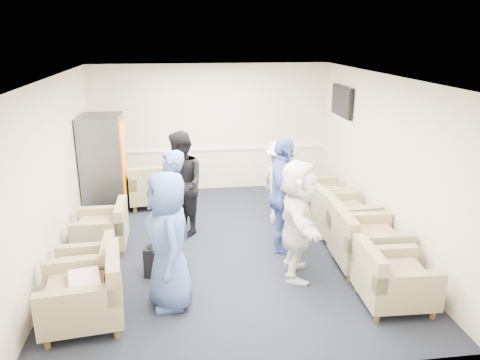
{
  "coord_description": "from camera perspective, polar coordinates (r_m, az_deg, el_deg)",
  "views": [
    {
      "loc": [
        -0.71,
        -6.85,
        3.32
      ],
      "look_at": [
        0.25,
        0.2,
        1.06
      ],
      "focal_mm": 35.0,
      "sensor_mm": 36.0,
      "label": 1
    }
  ],
  "objects": [
    {
      "name": "floor",
      "position": [
        7.64,
        -1.65,
        -8.12
      ],
      "size": [
        6.0,
        6.0,
        0.0
      ],
      "primitive_type": "plane",
      "color": "black",
      "rests_on": "ground"
    },
    {
      "name": "ceiling",
      "position": [
        6.91,
        -1.85,
        12.49
      ],
      "size": [
        6.0,
        6.0,
        0.0
      ],
      "primitive_type": "plane",
      "rotation": [
        3.14,
        0.0,
        0.0
      ],
      "color": "silver",
      "rests_on": "back_wall"
    },
    {
      "name": "back_wall",
      "position": [
        10.07,
        -3.56,
        6.32
      ],
      "size": [
        5.0,
        0.02,
        2.7
      ],
      "primitive_type": "cube",
      "color": "beige",
      "rests_on": "floor"
    },
    {
      "name": "front_wall",
      "position": [
        4.38,
        2.46,
        -9.11
      ],
      "size": [
        5.0,
        0.02,
        2.7
      ],
      "primitive_type": "cube",
      "color": "beige",
      "rests_on": "floor"
    },
    {
      "name": "left_wall",
      "position": [
        7.35,
        -21.53,
        0.82
      ],
      "size": [
        0.02,
        6.0,
        2.7
      ],
      "primitive_type": "cube",
      "color": "beige",
      "rests_on": "floor"
    },
    {
      "name": "right_wall",
      "position": [
        7.81,
        16.82,
        2.27
      ],
      "size": [
        0.02,
        6.0,
        2.7
      ],
      "primitive_type": "cube",
      "color": "beige",
      "rests_on": "floor"
    },
    {
      "name": "chair_rail",
      "position": [
        10.14,
        -3.5,
        3.81
      ],
      "size": [
        4.98,
        0.04,
        0.06
      ],
      "primitive_type": "cube",
      "color": "white",
      "rests_on": "back_wall"
    },
    {
      "name": "tv",
      "position": [
        9.29,
        12.32,
        9.37
      ],
      "size": [
        0.1,
        1.0,
        0.58
      ],
      "color": "black",
      "rests_on": "right_wall"
    },
    {
      "name": "armchair_left_near",
      "position": [
        5.92,
        -18.09,
        -13.23
      ],
      "size": [
        1.03,
        1.03,
        0.74
      ],
      "rotation": [
        0.0,
        0.0,
        -1.45
      ],
      "color": "#8B825A",
      "rests_on": "floor"
    },
    {
      "name": "armchair_left_mid",
      "position": [
        6.53,
        -18.04,
        -10.73
      ],
      "size": [
        0.81,
        0.81,
        0.63
      ],
      "rotation": [
        0.0,
        0.0,
        -1.53
      ],
      "color": "#8B825A",
      "rests_on": "floor"
    },
    {
      "name": "armchair_left_far",
      "position": [
        7.75,
        -16.22,
        -5.86
      ],
      "size": [
        0.81,
        0.81,
        0.64
      ],
      "rotation": [
        0.0,
        0.0,
        -1.57
      ],
      "color": "#8B825A",
      "rests_on": "floor"
    },
    {
      "name": "armchair_right_near",
      "position": [
        6.29,
        17.89,
        -11.55
      ],
      "size": [
        0.89,
        0.89,
        0.69
      ],
      "rotation": [
        0.0,
        0.0,
        1.54
      ],
      "color": "#8B825A",
      "rests_on": "floor"
    },
    {
      "name": "armchair_right_midnear",
      "position": [
        7.09,
        14.87,
        -7.53
      ],
      "size": [
        0.98,
        0.98,
        0.76
      ],
      "rotation": [
        0.0,
        0.0,
        1.54
      ],
      "color": "#8B825A",
      "rests_on": "floor"
    },
    {
      "name": "armchair_right_midfar",
      "position": [
        7.99,
        12.07,
        -4.46
      ],
      "size": [
        1.0,
        1.0,
        0.73
      ],
      "rotation": [
        0.0,
        0.0,
        1.67
      ],
      "color": "#8B825A",
      "rests_on": "floor"
    },
    {
      "name": "armchair_right_far",
      "position": [
        8.93,
        9.67,
        -2.1
      ],
      "size": [
        0.88,
        0.88,
        0.68
      ],
      "rotation": [
        0.0,
        0.0,
        1.59
      ],
      "color": "#8B825A",
      "rests_on": "floor"
    },
    {
      "name": "armchair_corner",
      "position": [
        9.44,
        -10.63,
        -0.89
      ],
      "size": [
        1.04,
        1.04,
        0.74
      ],
      "rotation": [
        0.0,
        0.0,
        3.27
      ],
      "color": "#8B825A",
      "rests_on": "floor"
    },
    {
      "name": "vending_machine",
      "position": [
        9.08,
        -16.22,
        1.73
      ],
      "size": [
        0.76,
        0.89,
        1.88
      ],
      "color": "#53545B",
      "rests_on": "floor"
    },
    {
      "name": "backpack",
      "position": [
        6.78,
        -10.23,
        -9.41
      ],
      "size": [
        0.34,
        0.28,
        0.52
      ],
      "rotation": [
        0.0,
        0.0,
        -0.23
      ],
      "color": "black",
      "rests_on": "floor"
    },
    {
      "name": "pillow",
      "position": [
        5.83,
        -18.42,
        -11.69
      ],
      "size": [
        0.44,
        0.52,
        0.13
      ],
      "primitive_type": "cube",
      "rotation": [
        0.0,
        0.0,
        -1.35
      ],
      "color": "white",
      "rests_on": "armchair_left_near"
    },
    {
      "name": "person_front_left",
      "position": [
        5.82,
        -8.73,
        -7.35
      ],
      "size": [
        0.72,
        0.95,
        1.76
      ],
      "primitive_type": "imported",
      "rotation": [
        0.0,
        0.0,
        -1.38
      ],
      "color": "#445DA3",
      "rests_on": "floor"
    },
    {
      "name": "person_mid_left",
      "position": [
        6.74,
        -8.27,
        -3.75
      ],
      "size": [
        0.42,
        0.64,
        1.76
      ],
      "primitive_type": "imported",
      "rotation": [
        0.0,
        0.0,
        -1.57
      ],
      "color": "#445DA3",
      "rests_on": "floor"
    },
    {
      "name": "person_back_left",
      "position": [
        7.87,
        -7.16,
        -0.51
      ],
      "size": [
        0.97,
        1.06,
        1.77
      ],
      "primitive_type": "imported",
      "rotation": [
        0.0,
        0.0,
        -1.14
      ],
      "color": "black",
      "rests_on": "floor"
    },
    {
      "name": "person_back_right",
      "position": [
        8.23,
        4.99,
        -0.43
      ],
      "size": [
        0.9,
        1.14,
        1.55
      ],
      "primitive_type": "imported",
      "rotation": [
        0.0,
        0.0,
        1.94
      ],
      "color": "white",
      "rests_on": "floor"
    },
    {
      "name": "person_mid_right",
      "position": [
        7.22,
        5.19,
        -1.88
      ],
      "size": [
        0.73,
        1.16,
        1.83
      ],
      "primitive_type": "imported",
      "rotation": [
        0.0,
        0.0,
        1.29
      ],
      "color": "#445DA3",
      "rests_on": "floor"
    },
    {
      "name": "person_front_right",
      "position": [
        6.49,
        7.03,
        -4.83
      ],
      "size": [
        0.78,
        1.65,
        1.71
      ],
      "primitive_type": "imported",
      "rotation": [
        0.0,
        0.0,
        1.39
      ],
      "color": "white",
      "rests_on": "floor"
    }
  ]
}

